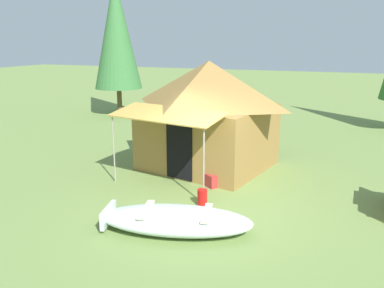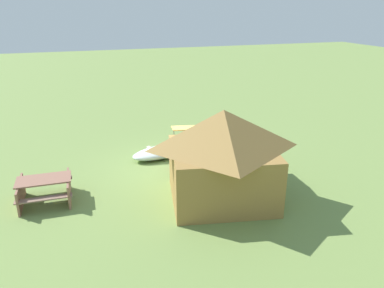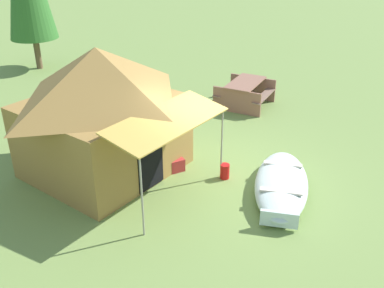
{
  "view_description": "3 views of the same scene",
  "coord_description": "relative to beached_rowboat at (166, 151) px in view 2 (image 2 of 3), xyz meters",
  "views": [
    {
      "loc": [
        2.72,
        -7.62,
        3.42
      ],
      "look_at": [
        -0.78,
        1.08,
        1.01
      ],
      "focal_mm": 37.71,
      "sensor_mm": 36.0,
      "label": 1
    },
    {
      "loc": [
        3.22,
        12.19,
        5.77
      ],
      "look_at": [
        -0.67,
        0.35,
        1.07
      ],
      "focal_mm": 34.77,
      "sensor_mm": 36.0,
      "label": 2
    },
    {
      "loc": [
        -8.08,
        -3.16,
        5.21
      ],
      "look_at": [
        -1.08,
        0.26,
        1.25
      ],
      "focal_mm": 40.88,
      "sensor_mm": 36.0,
      "label": 3
    }
  ],
  "objects": [
    {
      "name": "canvas_cabin_tent",
      "position": [
        -0.8,
        3.97,
        1.28
      ],
      "size": [
        3.83,
        4.46,
        2.91
      ],
      "color": "olive",
      "rests_on": "ground_plane"
    },
    {
      "name": "cooler_box",
      "position": [
        -0.08,
        2.56,
        -0.07
      ],
      "size": [
        0.56,
        0.6,
        0.31
      ],
      "primitive_type": "cube",
      "rotation": [
        0.0,
        0.0,
        0.94
      ],
      "color": "#B02C2E",
      "rests_on": "ground_plane"
    },
    {
      "name": "fuel_can",
      "position": [
        0.03,
        1.32,
        -0.05
      ],
      "size": [
        0.21,
        0.21,
        0.35
      ],
      "primitive_type": "cylinder",
      "rotation": [
        0.0,
        0.0,
        3.16
      ],
      "color": "red",
      "rests_on": "ground_plane"
    },
    {
      "name": "beached_rowboat",
      "position": [
        0.0,
        0.0,
        0.0
      ],
      "size": [
        3.01,
        1.77,
        0.43
      ],
      "color": "silver",
      "rests_on": "ground_plane"
    },
    {
      "name": "ground_plane",
      "position": [
        0.11,
        1.4,
        -0.22
      ],
      "size": [
        80.0,
        80.0,
        0.0
      ],
      "primitive_type": "plane",
      "color": "olive"
    },
    {
      "name": "picnic_table",
      "position": [
        4.46,
        2.45,
        0.25
      ],
      "size": [
        1.63,
        1.57,
        0.78
      ],
      "color": "#8E604D",
      "rests_on": "ground_plane"
    }
  ]
}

